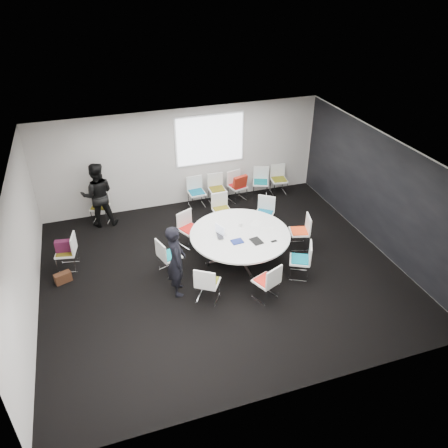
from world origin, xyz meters
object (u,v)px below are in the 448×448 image
object	(u,v)px
chair_ring_c	(222,216)
laptop	(222,235)
conference_table	(240,240)
chair_ring_a	(299,237)
chair_back_d	(260,187)
person_back	(98,195)
cup	(241,225)
chair_ring_h	(300,266)
chair_ring_d	(190,235)
chair_ring_g	(266,288)
brown_bag	(63,278)
chair_back_a	(197,198)
chair_back_e	(279,185)
chair_spare_left	(68,258)
chair_ring_f	(208,289)
maroon_bag	(64,246)
person_main	(176,261)
chair_back_b	(217,195)
chair_person_back	(101,212)
chair_ring_e	(170,262)
chair_back_c	(237,191)
chair_ring_b	(264,219)

from	to	relation	value
chair_ring_c	laptop	size ratio (longest dim) A/B	2.64
conference_table	laptop	xyz separation A→B (m)	(-0.43, 0.04, 0.19)
chair_ring_a	chair_back_d	bearing A→B (deg)	12.52
person_back	cup	bearing A→B (deg)	146.14
chair_ring_h	chair_ring_d	bearing A→B (deg)	72.20
chair_ring_g	brown_bag	world-z (taller)	chair_ring_g
chair_back_a	chair_back_e	distance (m)	2.59
chair_back_e	chair_back_d	bearing A→B (deg)	6.24
chair_spare_left	laptop	size ratio (longest dim) A/B	2.64
chair_ring_a	chair_ring_c	xyz separation A→B (m)	(-1.49, 1.60, 0.00)
chair_ring_f	chair_ring_a	bearing A→B (deg)	56.21
chair_ring_d	maroon_bag	world-z (taller)	chair_ring_d
chair_ring_h	person_main	size ratio (longest dim) A/B	0.53
chair_back_e	chair_ring_g	bearing A→B (deg)	69.90
conference_table	cup	xyz separation A→B (m)	(0.12, 0.30, 0.22)
chair_back_b	chair_person_back	xyz separation A→B (m)	(-3.32, 0.03, 0.00)
chair_ring_c	chair_ring_e	world-z (taller)	same
chair_ring_d	chair_ring_g	xyz separation A→B (m)	(1.02, -2.47, 0.00)
chair_ring_h	chair_back_e	size ratio (longest dim) A/B	1.00
conference_table	chair_ring_d	bearing A→B (deg)	134.35
chair_back_c	person_back	world-z (taller)	person_back
chair_ring_g	chair_back_b	xyz separation A→B (m)	(0.27, 4.31, 0.00)
chair_ring_a	chair_ring_c	world-z (taller)	same
person_back	chair_ring_d	bearing A→B (deg)	143.65
chair_back_b	chair_ring_e	bearing A→B (deg)	54.76
conference_table	person_back	bearing A→B (deg)	138.04
chair_ring_d	chair_person_back	bearing A→B (deg)	-68.71
cup	maroon_bag	distance (m)	4.08
conference_table	chair_ring_h	bearing A→B (deg)	-43.98
chair_ring_a	person_back	xyz separation A→B (m)	(-4.57, 2.66, 0.61)
chair_back_a	laptop	world-z (taller)	chair_back_a
chair_ring_b	chair_spare_left	xyz separation A→B (m)	(-4.98, -0.19, 0.00)
cup	chair_ring_h	bearing A→B (deg)	-54.56
chair_ring_c	chair_back_e	world-z (taller)	same
chair_back_a	chair_spare_left	world-z (taller)	same
chair_ring_f	chair_back_e	distance (m)	5.26
person_back	chair_spare_left	bearing A→B (deg)	66.78
brown_bag	chair_back_c	bearing A→B (deg)	25.90
chair_person_back	maroon_bag	bearing A→B (deg)	84.43
chair_back_b	person_back	world-z (taller)	person_back
chair_ring_a	chair_ring_b	bearing A→B (deg)	39.30
conference_table	chair_back_c	distance (m)	3.01
chair_ring_d	person_main	world-z (taller)	person_main
chair_ring_d	cup	bearing A→B (deg)	121.60
chair_person_back	chair_back_d	bearing A→B (deg)	-160.05
chair_ring_d	person_back	world-z (taller)	person_back
laptop	chair_back_c	bearing A→B (deg)	-16.75
chair_back_d	chair_person_back	xyz separation A→B (m)	(-4.69, -0.01, 0.00)
chair_ring_d	cup	size ratio (longest dim) A/B	9.78
chair_ring_b	chair_person_back	distance (m)	4.44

